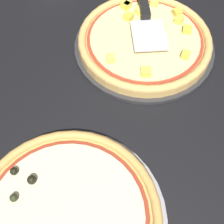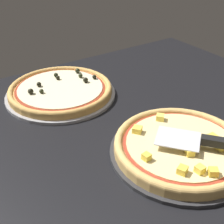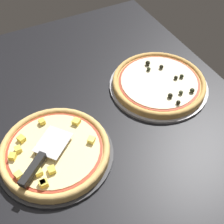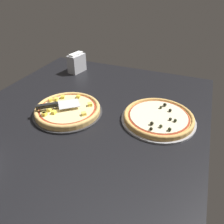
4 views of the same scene
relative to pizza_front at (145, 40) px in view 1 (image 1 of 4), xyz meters
The scene contains 6 objects.
ground_plane 11.01cm from the pizza_front, 121.32° to the left, with size 136.05×123.44×3.60cm, color black.
pizza_pan_front 2.15cm from the pizza_front, 99.12° to the left, with size 36.08×36.08×1.00cm, color #2D2D30.
pizza_front is the anchor object (origin of this frame).
pizza_pan_back 46.92cm from the pizza_front, 104.18° to the left, with size 36.99×36.99×1.00cm, color #939399.
pizza_back 46.89cm from the pizza_front, 104.16° to the left, with size 34.77×34.77×3.96cm.
serving_spatula 7.29cm from the pizza_front, 56.73° to the right, with size 17.90×20.15×2.00cm.
Camera 1 is at (-21.15, 43.63, 59.50)cm, focal length 50.00 mm.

